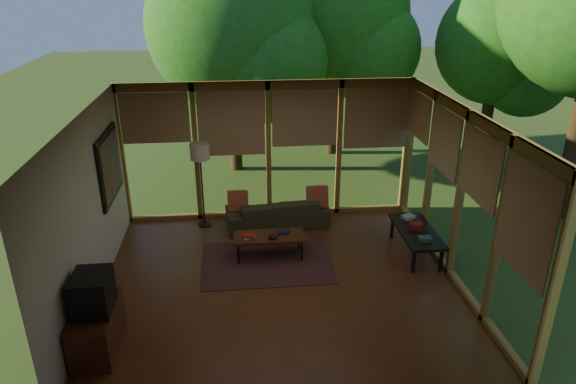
{
  "coord_description": "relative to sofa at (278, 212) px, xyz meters",
  "views": [
    {
      "loc": [
        -0.59,
        -6.86,
        4.46
      ],
      "look_at": [
        0.19,
        0.7,
        1.24
      ],
      "focal_mm": 32.0,
      "sensor_mm": 36.0,
      "label": 1
    }
  ],
  "objects": [
    {
      "name": "side_console",
      "position": [
        2.27,
        -1.32,
        0.13
      ],
      "size": [
        0.6,
        1.4,
        0.46
      ],
      "color": "black",
      "rests_on": "floor"
    },
    {
      "name": "console_book_c",
      "position": [
        2.27,
        -0.87,
        0.2
      ],
      "size": [
        0.26,
        0.23,
        0.06
      ],
      "primitive_type": "cube",
      "rotation": [
        0.0,
        0.0,
        0.45
      ],
      "color": "#B2ABA1",
      "rests_on": "side_console"
    },
    {
      "name": "sofa",
      "position": [
        0.0,
        0.0,
        0.0
      ],
      "size": [
        2.0,
        1.0,
        0.56
      ],
      "primitive_type": "imported",
      "rotation": [
        0.0,
        0.0,
        3.28
      ],
      "color": "#3E371F",
      "rests_on": "floor"
    },
    {
      "name": "console_book_b",
      "position": [
        2.27,
        -1.27,
        0.23
      ],
      "size": [
        0.27,
        0.24,
        0.1
      ],
      "primitive_type": "cube",
      "rotation": [
        0.0,
        0.0,
        -0.4
      ],
      "color": "maroon",
      "rests_on": "side_console"
    },
    {
      "name": "pillow_right",
      "position": [
        0.75,
        -0.05,
        0.3
      ],
      "size": [
        0.41,
        0.22,
        0.43
      ],
      "primitive_type": "cube",
      "rotation": [
        -0.21,
        0.0,
        0.0
      ],
      "color": "maroon",
      "rests_on": "sofa"
    },
    {
      "name": "wall_front",
      "position": [
        -0.13,
        -4.5,
        1.07
      ],
      "size": [
        5.5,
        0.04,
        2.7
      ],
      "primitive_type": "cube",
      "color": "beige",
      "rests_on": "ground"
    },
    {
      "name": "floor",
      "position": [
        -0.13,
        -2.0,
        -0.28
      ],
      "size": [
        5.5,
        5.5,
        0.0
      ],
      "primitive_type": "plane",
      "color": "brown",
      "rests_on": "ground"
    },
    {
      "name": "window_wall_back",
      "position": [
        -0.13,
        0.5,
        1.07
      ],
      "size": [
        5.5,
        0.12,
        2.7
      ],
      "primitive_type": "cube",
      "color": "olive",
      "rests_on": "ground"
    },
    {
      "name": "ct_book_lower",
      "position": [
        -0.59,
        -1.26,
        0.16
      ],
      "size": [
        0.23,
        0.2,
        0.03
      ],
      "primitive_type": "cube",
      "rotation": [
        0.0,
        0.0,
        0.3
      ],
      "color": "#B2ABA1",
      "rests_on": "coffee_table"
    },
    {
      "name": "television",
      "position": [
        -2.58,
        -3.3,
        0.57
      ],
      "size": [
        0.45,
        0.55,
        0.5
      ],
      "primitive_type": "cube",
      "color": "black",
      "rests_on": "media_cabinet"
    },
    {
      "name": "wall_left",
      "position": [
        -2.88,
        -2.0,
        1.07
      ],
      "size": [
        0.04,
        5.0,
        2.7
      ],
      "primitive_type": "cube",
      "color": "beige",
      "rests_on": "ground"
    },
    {
      "name": "wall_painting",
      "position": [
        -2.84,
        -0.6,
        1.27
      ],
      "size": [
        0.06,
        1.35,
        1.15
      ],
      "color": "black",
      "rests_on": "wall_left"
    },
    {
      "name": "window_wall_right",
      "position": [
        2.62,
        -2.0,
        1.07
      ],
      "size": [
        0.12,
        5.0,
        2.7
      ],
      "primitive_type": "cube",
      "color": "olive",
      "rests_on": "ground"
    },
    {
      "name": "tree_far",
      "position": [
        5.45,
        2.96,
        2.71
      ],
      "size": [
        2.87,
        2.87,
        4.44
      ],
      "color": "#352513",
      "rests_on": "ground"
    },
    {
      "name": "ct_bowl",
      "position": [
        -0.19,
        -1.31,
        0.18
      ],
      "size": [
        0.16,
        0.16,
        0.07
      ],
      "primitive_type": "ellipsoid",
      "color": "black",
      "rests_on": "coffee_table"
    },
    {
      "name": "ct_book_side",
      "position": [
        0.01,
        -1.13,
        0.16
      ],
      "size": [
        0.22,
        0.17,
        0.03
      ],
      "primitive_type": "cube",
      "rotation": [
        0.0,
        0.0,
        0.07
      ],
      "color": "black",
      "rests_on": "coffee_table"
    },
    {
      "name": "exterior_lawn",
      "position": [
        7.87,
        6.0,
        -0.29
      ],
      "size": [
        40.0,
        40.0,
        0.0
      ],
      "primitive_type": "plane",
      "color": "#36511E",
      "rests_on": "ground"
    },
    {
      "name": "media_cabinet",
      "position": [
        -2.6,
        -3.3,
        0.02
      ],
      "size": [
        0.5,
        1.0,
        0.6
      ],
      "primitive_type": "cube",
      "color": "#4D2515",
      "rests_on": "floor"
    },
    {
      "name": "tree_ne",
      "position": [
        1.83,
        4.38,
        3.25
      ],
      "size": [
        3.68,
        3.68,
        5.38
      ],
      "color": "#352513",
      "rests_on": "ground"
    },
    {
      "name": "floor_lamp",
      "position": [
        -1.41,
        0.17,
        1.13
      ],
      "size": [
        0.36,
        0.36,
        1.65
      ],
      "color": "black",
      "rests_on": "floor"
    },
    {
      "name": "tree_nw",
      "position": [
        -0.75,
        3.34,
        3.13
      ],
      "size": [
        3.86,
        3.86,
        5.35
      ],
      "color": "#352513",
      "rests_on": "ground"
    },
    {
      "name": "coffee_table",
      "position": [
        -0.24,
        -1.21,
        0.11
      ],
      "size": [
        1.2,
        0.5,
        0.43
      ],
      "color": "#4D2515",
      "rests_on": "floor"
    },
    {
      "name": "ceiling",
      "position": [
        -0.13,
        -2.0,
        2.42
      ],
      "size": [
        5.5,
        5.5,
        0.0
      ],
      "primitive_type": "plane",
      "rotation": [
        3.14,
        0.0,
        0.0
      ],
      "color": "silver",
      "rests_on": "ground"
    },
    {
      "name": "rug",
      "position": [
        -0.3,
        -1.38,
        -0.27
      ],
      "size": [
        2.17,
        1.54,
        0.01
      ],
      "primitive_type": "cube",
      "color": "brown",
      "rests_on": "floor"
    },
    {
      "name": "console_book_a",
      "position": [
        2.27,
        -1.72,
        0.21
      ],
      "size": [
        0.21,
        0.16,
        0.07
      ],
      "primitive_type": "cube",
      "rotation": [
        0.0,
        0.0,
        -0.09
      ],
      "color": "#355C49",
      "rests_on": "side_console"
    },
    {
      "name": "pillow_left",
      "position": [
        -0.75,
        -0.05,
        0.29
      ],
      "size": [
        0.38,
        0.2,
        0.4
      ],
      "primitive_type": "cube",
      "rotation": [
        -0.21,
        0.0,
        0.0
      ],
      "color": "maroon",
      "rests_on": "sofa"
    },
    {
      "name": "ct_book_upper",
      "position": [
        -0.59,
        -1.26,
        0.19
      ],
      "size": [
        0.22,
        0.18,
        0.03
      ],
      "primitive_type": "cube",
      "rotation": [
        0.0,
        0.0,
        -0.14
      ],
      "color": "maroon",
      "rests_on": "coffee_table"
    }
  ]
}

